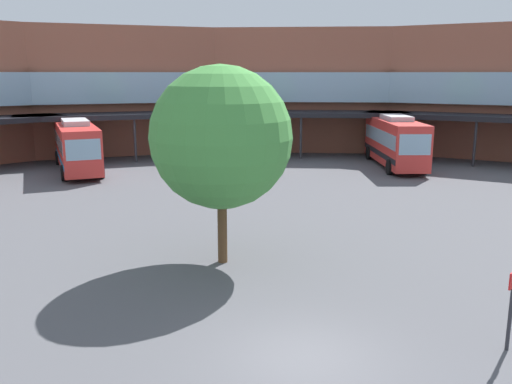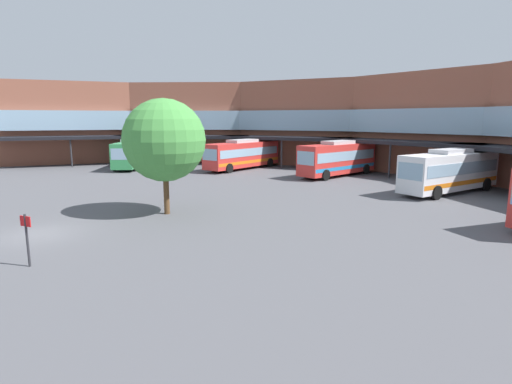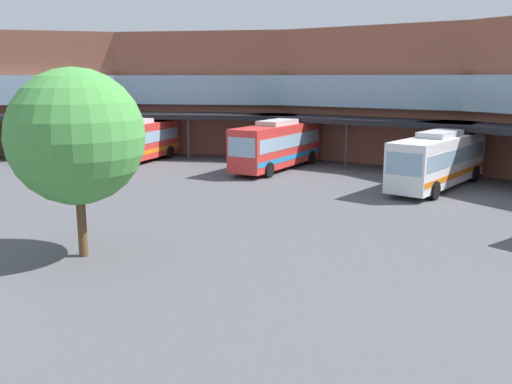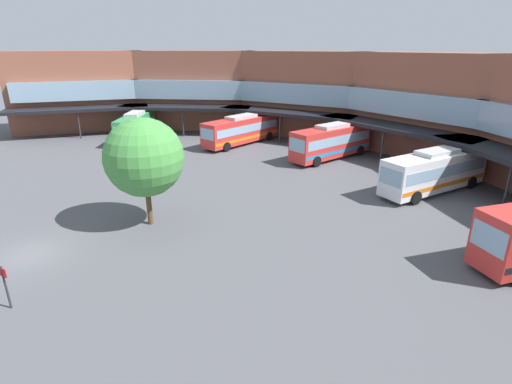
% 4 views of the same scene
% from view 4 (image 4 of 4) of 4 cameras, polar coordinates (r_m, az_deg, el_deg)
% --- Properties ---
extents(ground_plane, '(129.07, 129.07, 0.00)m').
position_cam_4_polar(ground_plane, '(27.23, -30.19, -7.94)').
color(ground_plane, '#515156').
extents(station_building, '(86.53, 49.01, 11.04)m').
position_cam_4_polar(station_building, '(31.71, 14.79, 8.67)').
color(station_building, '#93543F').
rests_on(station_building, ground).
extents(bus_0, '(7.10, 11.50, 3.62)m').
position_cam_4_polar(bus_0, '(49.70, -2.13, 9.06)').
color(bus_0, red).
rests_on(bus_0, ground).
extents(bus_4, '(5.14, 10.82, 3.80)m').
position_cam_4_polar(bus_4, '(43.79, 10.91, 7.25)').
color(bus_4, red).
rests_on(bus_4, ground).
extents(bus_5, '(10.81, 6.62, 3.63)m').
position_cam_4_polar(bus_5, '(54.22, -17.07, 9.16)').
color(bus_5, '#338C4C').
rests_on(bus_5, ground).
extents(bus_6, '(3.69, 10.85, 3.66)m').
position_cam_4_polar(bus_6, '(36.11, 24.52, 2.82)').
color(bus_6, white).
rests_on(bus_6, ground).
extents(plaza_tree, '(5.25, 5.25, 7.41)m').
position_cam_4_polar(plaza_tree, '(26.90, -15.96, 4.82)').
color(plaza_tree, brown).
rests_on(plaza_tree, ground).
extents(stop_sign_post, '(0.50, 0.40, 2.26)m').
position_cam_4_polar(stop_sign_post, '(21.96, -32.72, -11.04)').
color(stop_sign_post, '#2D2D33').
rests_on(stop_sign_post, ground).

